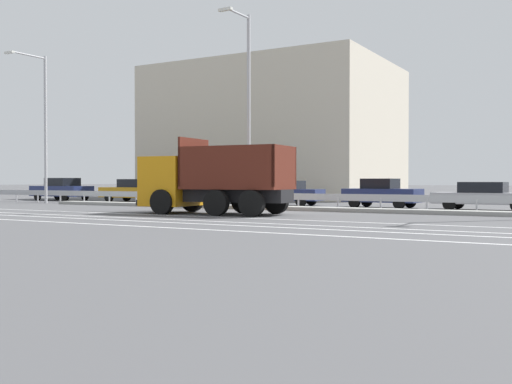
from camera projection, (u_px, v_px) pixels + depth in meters
ground_plane at (267, 212)px, 26.63m from camera, size 320.00×320.00×0.00m
lane_strip_0 at (192, 216)px, 23.65m from camera, size 54.90×0.16×0.01m
lane_strip_1 at (158, 219)px, 21.87m from camera, size 54.90×0.16×0.01m
lane_strip_2 at (136, 221)px, 20.81m from camera, size 54.90×0.16×0.01m
lane_strip_3 at (99, 224)px, 19.27m from camera, size 54.90×0.16×0.01m
median_island at (289, 208)px, 28.50m from camera, size 30.20×1.10×0.18m
median_guardrail at (298, 198)px, 29.38m from camera, size 54.90×0.09×0.78m
dump_truck at (200, 185)px, 25.54m from camera, size 6.65×3.15×3.22m
median_road_sign at (213, 184)px, 30.66m from camera, size 0.69×0.16×2.36m
street_lamp_0 at (43, 121)px, 36.72m from camera, size 0.70×2.73×9.08m
street_lamp_1 at (247, 102)px, 29.39m from camera, size 0.70×2.26×9.57m
parked_car_0 at (61, 189)px, 42.55m from camera, size 4.96×2.14×1.59m
parked_car_1 at (135, 190)px, 39.45m from camera, size 4.64×2.28×1.50m
parked_car_2 at (207, 192)px, 36.76m from camera, size 4.74×2.05×1.34m
parked_car_3 at (284, 193)px, 33.64m from camera, size 4.44×1.98×1.40m
parked_car_4 at (382, 193)px, 30.90m from camera, size 3.96×1.98×1.51m
parked_car_5 at (485, 196)px, 28.34m from camera, size 4.92×2.00×1.34m
background_building_0 at (275, 134)px, 48.73m from camera, size 18.06×13.51×10.47m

